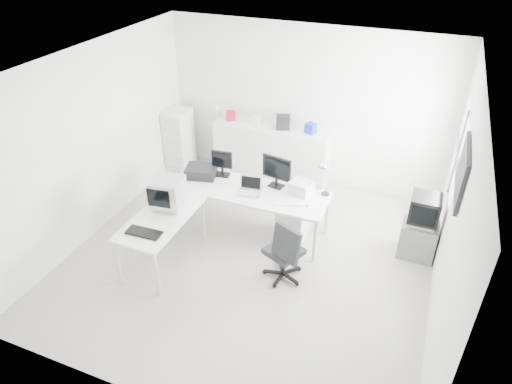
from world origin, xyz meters
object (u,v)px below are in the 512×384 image
at_px(laser_printer, 301,187).
at_px(main_desk, 249,210).
at_px(lcd_monitor_small, 222,164).
at_px(crt_tv, 424,211).
at_px(office_chair, 284,248).
at_px(sideboard, 272,153).
at_px(crt_monitor, 168,194).
at_px(laptop, 249,188).
at_px(drawer_pedestal, 293,222).
at_px(inkjet_printer, 201,171).
at_px(side_desk, 164,239).
at_px(lcd_monitor_large, 277,172).
at_px(filing_cabinet, 179,140).
at_px(tv_cabinet, 417,239).

bearing_deg(laser_printer, main_desk, -149.14).
distance_m(lcd_monitor_small, crt_tv, 3.05).
bearing_deg(office_chair, sideboard, 138.42).
bearing_deg(main_desk, lcd_monitor_small, 155.56).
height_order(crt_monitor, crt_tv, crt_monitor).
distance_m(main_desk, laptop, 0.49).
bearing_deg(crt_monitor, drawer_pedestal, 22.30).
relative_size(inkjet_printer, laser_printer, 1.46).
relative_size(side_desk, laser_printer, 4.43).
xyz_separation_m(lcd_monitor_large, crt_monitor, (-1.20, -1.10, -0.01)).
relative_size(inkjet_printer, crt_tv, 0.92).
relative_size(laser_printer, crt_tv, 0.63).
relative_size(lcd_monitor_large, crt_monitor, 1.04).
height_order(crt_monitor, filing_cabinet, crt_monitor).
xyz_separation_m(lcd_monitor_large, crt_tv, (2.14, 0.11, -0.22)).
bearing_deg(inkjet_printer, tv_cabinet, -9.90).
bearing_deg(tv_cabinet, crt_tv, 0.00).
relative_size(laser_printer, filing_cabinet, 0.27).
relative_size(inkjet_printer, crt_monitor, 0.98).
height_order(side_desk, crt_monitor, crt_monitor).
xyz_separation_m(laser_printer, sideboard, (-0.99, 1.44, -0.31)).
relative_size(side_desk, crt_monitor, 2.99).
relative_size(main_desk, sideboard, 1.14).
xyz_separation_m(laptop, crt_tv, (2.44, 0.46, -0.08)).
xyz_separation_m(lcd_monitor_small, crt_tv, (3.04, 0.11, -0.19)).
height_order(lcd_monitor_small, laptop, lcd_monitor_small).
height_order(lcd_monitor_small, sideboard, lcd_monitor_small).
height_order(laser_printer, filing_cabinet, filing_cabinet).
bearing_deg(laser_printer, drawer_pedestal, -91.88).
bearing_deg(side_desk, tv_cabinet, 23.61).
relative_size(lcd_monitor_large, laptop, 1.55).
relative_size(side_desk, tv_cabinet, 2.57).
xyz_separation_m(drawer_pedestal, crt_tv, (1.79, 0.31, 0.47)).
bearing_deg(tv_cabinet, sideboard, 154.64).
bearing_deg(sideboard, side_desk, -102.51).
height_order(laser_printer, crt_monitor, crt_monitor).
height_order(inkjet_printer, laser_printer, laser_printer).
height_order(inkjet_printer, office_chair, office_chair).
xyz_separation_m(main_desk, side_desk, (-0.85, -1.10, 0.00)).
relative_size(inkjet_printer, laptop, 1.47).
bearing_deg(crt_tv, laptop, -169.31).
bearing_deg(laptop, crt_tv, 3.18).
distance_m(main_desk, office_chair, 1.17).
height_order(office_chair, crt_tv, crt_tv).
distance_m(laser_printer, tv_cabinet, 1.84).
xyz_separation_m(lcd_monitor_large, tv_cabinet, (2.14, 0.11, -0.72)).
distance_m(drawer_pedestal, lcd_monitor_large, 0.80).
distance_m(drawer_pedestal, crt_tv, 1.88).
bearing_deg(lcd_monitor_small, inkjet_printer, -159.32).
xyz_separation_m(tv_cabinet, sideboard, (-2.73, 1.29, 0.25)).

